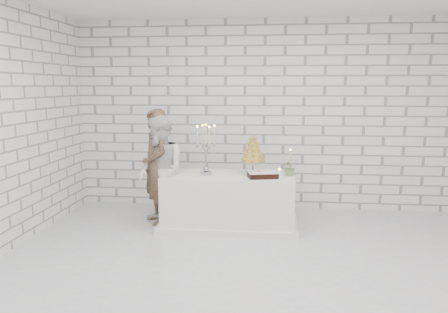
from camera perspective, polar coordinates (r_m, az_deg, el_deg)
ground at (r=4.99m, az=4.40°, el=-14.18°), size 6.00×5.00×0.01m
wall_back at (r=7.10m, az=5.18°, el=5.28°), size 6.00×0.01×3.00m
wall_front at (r=2.14m, az=2.77°, el=-3.68°), size 6.00×0.01×3.00m
cake_table at (r=6.24m, az=0.60°, el=-5.70°), size 1.80×0.80×0.75m
groom at (r=6.42m, az=-8.77°, el=-1.28°), size 0.67×0.72×1.65m
bride at (r=6.27m, az=-8.17°, el=-1.87°), size 0.93×0.97×1.57m
candelabra at (r=6.09m, az=-2.34°, el=0.92°), size 0.35×0.35×0.71m
croquembouche at (r=6.19m, az=3.74°, el=0.32°), size 0.42×0.42×0.55m
chocolate_cake at (r=5.96m, az=4.98°, el=-2.33°), size 0.43×0.35×0.08m
pillar_candle at (r=5.91m, az=7.13°, el=-2.28°), size 0.10×0.10×0.12m
extra_taper at (r=6.29m, az=8.50°, el=-0.68°), size 0.06×0.06×0.32m
flowers at (r=6.13m, az=8.49°, el=-1.35°), size 0.27×0.25×0.24m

